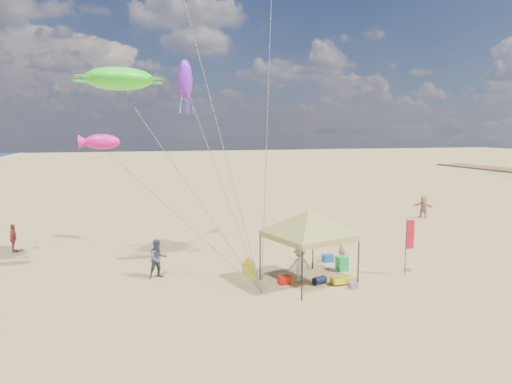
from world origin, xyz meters
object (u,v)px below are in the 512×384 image
chair_green (342,264)px  cooler_red (284,280)px  person_near_b (158,259)px  chair_yellow (249,269)px  canopy_tent (309,213)px  person_near_a (342,246)px  cooler_blue (328,258)px  person_near_c (299,265)px  person_far_c (423,207)px  beach_cart (341,280)px  person_far_a (13,238)px  feather_flag (409,238)px

chair_green → cooler_red: bearing=-162.5°
chair_green → person_near_b: bearing=170.7°
chair_yellow → canopy_tent: bearing=-36.0°
person_near_a → person_near_b: (-9.55, -0.13, 0.13)m
cooler_blue → person_near_a: 1.00m
person_near_c → person_far_c: person_far_c is taller
person_far_c → canopy_tent: bearing=-83.7°
cooler_blue → beach_cart: size_ratio=0.60×
canopy_tent → person_far_c: (14.96, 11.92, -2.36)m
chair_yellow → person_far_c: (17.25, 10.26, 0.53)m
cooler_red → person_far_a: bearing=143.5°
beach_cart → person_near_b: bearing=157.1°
feather_flag → cooler_red: bearing=174.3°
chair_green → person_near_b: 8.92m
cooler_blue → chair_green: bearing=-89.2°
person_near_b → person_far_c: 23.27m
chair_yellow → person_near_c: bearing=-33.9°
chair_yellow → beach_cart: (3.67, -2.24, -0.15)m
chair_green → chair_yellow: same height
feather_flag → beach_cart: 3.94m
beach_cart → person_far_c: size_ratio=0.51×
person_near_b → person_far_c: size_ratio=1.05×
person_far_a → feather_flag: bearing=-120.5°
cooler_red → person_near_c: 1.00m
canopy_tent → person_far_c: canopy_tent is taller
canopy_tent → person_near_c: 2.48m
person_near_c → person_far_c: size_ratio=0.91×
beach_cart → person_far_c: person_far_c is taller
cooler_red → person_far_c: 19.87m
feather_flag → person_near_b: (-11.36, 3.13, -0.93)m
canopy_tent → feather_flag: 5.15m
cooler_red → person_far_c: (16.03, 11.72, 0.69)m
chair_yellow → person_far_a: (-11.59, 8.01, 0.47)m
cooler_red → chair_green: chair_green is taller
cooler_red → beach_cart: cooler_red is taller
feather_flag → chair_green: size_ratio=3.95×
cooler_red → person_near_b: person_near_b is taller
chair_green → person_near_a: (0.77, 1.57, 0.44)m
canopy_tent → cooler_red: bearing=169.6°
canopy_tent → chair_yellow: (-2.28, 1.66, -2.89)m
cooler_blue → beach_cart: (-0.97, -3.43, 0.01)m
person_near_b → person_near_c: size_ratio=1.16×
person_near_a → person_near_c: size_ratio=0.99×
beach_cart → person_far_a: person_far_a is taller
person_far_a → person_near_a: bearing=-114.2°
canopy_tent → person_near_c: size_ratio=3.80×
chair_green → person_far_c: (12.59, 10.64, 0.53)m
feather_flag → chair_green: (-2.58, 1.69, -1.51)m
cooler_red → person_near_a: bearing=32.3°
person_near_a → person_near_c: (-3.42, -2.53, 0.01)m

